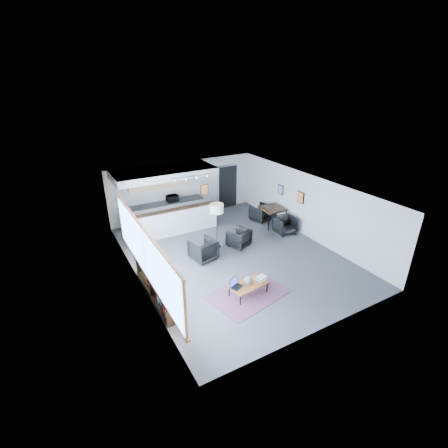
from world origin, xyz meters
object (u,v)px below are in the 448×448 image
ceramic_pot (248,280)px  book_stack (261,278)px  laptop (235,284)px  armchair_left (203,249)px  dining_chair_near (285,226)px  dining_chair_far (261,213)px  dining_table (272,209)px  armchair_right (239,237)px  floor_lamp (217,210)px  coffee_table (248,285)px  microwave (172,198)px

ceramic_pot → book_stack: (0.49, 0.01, -0.08)m
laptop → armchair_left: bearing=63.2°
laptop → dining_chair_near: (4.11, 2.71, -0.10)m
dining_chair_near → dining_chair_far: size_ratio=0.98×
book_stack → dining_table: size_ratio=0.36×
book_stack → armchair_right: (0.88, 2.75, -0.03)m
floor_lamp → dining_chair_far: 3.45m
floor_lamp → ceramic_pot: bearing=-101.0°
dining_chair_near → dining_chair_far: 1.65m
coffee_table → book_stack: 0.49m
book_stack → armchair_left: armchair_left is taller
ceramic_pot → armchair_right: bearing=63.6°
dining_chair_near → microwave: bearing=139.6°
book_stack → armchair_right: 2.89m
armchair_left → floor_lamp: floor_lamp is taller
floor_lamp → dining_table: (3.10, 0.61, -0.80)m
dining_table → ceramic_pot: bearing=-134.7°
book_stack → armchair_left: bearing=106.8°
coffee_table → armchair_left: bearing=88.7°
book_stack → dining_table: dining_table is taller
book_stack → microwave: size_ratio=0.77×
laptop → ceramic_pot: ceramic_pot is taller
laptop → dining_table: 5.53m
ceramic_pot → dining_chair_far: bearing=51.1°
armchair_left → book_stack: bearing=94.6°
armchair_right → microwave: bearing=-93.8°
dining_chair_far → microwave: 4.09m
coffee_table → floor_lamp: (0.61, 3.15, 1.20)m
armchair_right → book_stack: bearing=48.9°
laptop → dining_table: dining_table is taller
armchair_left → dining_table: armchair_left is taller
armchair_left → dining_chair_near: (3.96, 0.23, -0.08)m
armchair_left → floor_lamp: 1.54m
microwave → dining_chair_far: bearing=-32.9°
coffee_table → dining_chair_near: (3.69, 2.80, -0.00)m
coffee_table → ceramic_pot: 0.16m
armchair_right → dining_chair_near: size_ratio=1.13×
armchair_right → microwave: (-1.29, 3.65, 0.71)m
ceramic_pot → dining_chair_near: (3.69, 2.78, -0.16)m
armchair_left → dining_chair_far: bearing=-166.1°
book_stack → dining_chair_far: 5.39m
floor_lamp → dining_chair_near: bearing=-6.5°
coffee_table → armchair_left: (-0.28, 2.57, 0.08)m
coffee_table → dining_chair_near: bearing=29.8°
book_stack → dining_chair_near: bearing=40.9°
armchair_right → floor_lamp: 1.43m
coffee_table → book_stack: (0.49, 0.03, 0.08)m
armchair_right → microwave: size_ratio=1.56×
dining_chair_far → coffee_table: bearing=37.4°
armchair_left → dining_chair_near: bearing=171.2°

